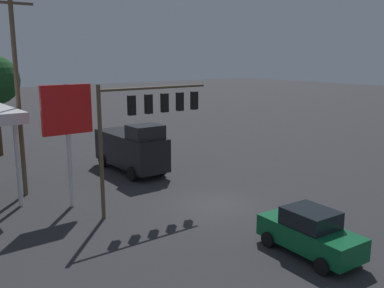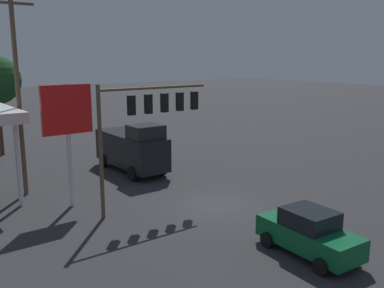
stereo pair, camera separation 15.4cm
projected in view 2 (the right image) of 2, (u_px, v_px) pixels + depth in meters
The scene contains 6 objects.
ground_plane at pixel (214, 205), 23.50m from camera, with size 200.00×200.00×0.00m, color #2D2D30.
traffic_signal_assembly at pixel (148, 113), 22.18m from camera, with size 6.49×0.43×6.70m.
utility_pole at pixel (18, 92), 24.08m from camera, with size 2.40×0.26×11.44m.
price_sign at pixel (67, 116), 22.33m from camera, with size 2.67×0.27×6.58m.
sedan_far at pixel (309, 233), 17.42m from camera, with size 2.28×4.50×1.93m.
delivery_truck at pixel (132, 148), 29.91m from camera, with size 2.64×6.83×3.58m.
Camera 2 is at (14.43, 17.10, 8.01)m, focal length 40.00 mm.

